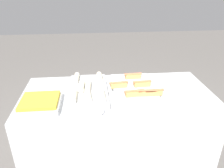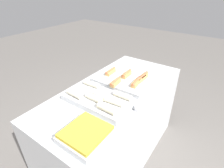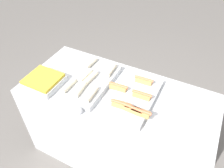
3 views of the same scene
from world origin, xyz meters
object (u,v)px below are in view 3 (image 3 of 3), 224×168
tray_wraps (91,81)px  tray_side_front (43,81)px  tray_hotdogs (132,96)px  serving_spoon_near (77,110)px

tray_wraps → tray_side_front: bearing=-153.0°
tray_hotdogs → serving_spoon_near: (-0.30, -0.30, -0.01)m
tray_hotdogs → tray_side_front: size_ratio=1.84×
tray_hotdogs → tray_side_front: (-0.72, -0.17, 0.00)m
tray_hotdogs → tray_wraps: bearing=179.5°
tray_wraps → tray_hotdogs: bearing=-0.5°
tray_hotdogs → serving_spoon_near: size_ratio=2.10×
tray_wraps → tray_side_front: tray_wraps is taller
tray_hotdogs → tray_side_front: 0.74m
tray_side_front → serving_spoon_near: bearing=-17.2°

